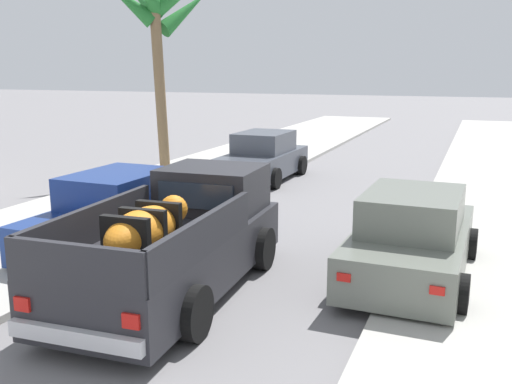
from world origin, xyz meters
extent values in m
cube|color=#B2AFA8|center=(-4.84, 12.00, 0.06)|extent=(4.86, 60.00, 0.12)
cube|color=silver|center=(-3.81, 12.00, 0.05)|extent=(0.16, 60.00, 0.10)
cube|color=silver|center=(3.81, 12.00, 0.05)|extent=(0.16, 60.00, 0.10)
cube|color=#28282D|center=(-0.71, 7.87, 0.60)|extent=(2.17, 5.19, 0.80)
cube|color=#28282D|center=(-0.79, 9.47, 1.40)|extent=(1.79, 1.58, 0.80)
cube|color=#283342|center=(-0.75, 8.71, 1.42)|extent=(1.38, 0.13, 0.44)
cube|color=#283342|center=(-0.82, 10.22, 1.42)|extent=(1.46, 0.13, 0.48)
cube|color=#28282D|center=(-1.57, 6.96, 1.28)|extent=(0.26, 3.30, 0.56)
cube|color=#28282D|center=(0.24, 7.05, 1.28)|extent=(0.26, 3.30, 0.56)
cube|color=#28282D|center=(-0.58, 5.36, 1.28)|extent=(1.88, 0.19, 0.56)
cube|color=silver|center=(-0.58, 5.27, 0.44)|extent=(1.83, 0.21, 0.20)
cylinder|color=black|center=(-1.76, 9.35, 0.38)|extent=(0.30, 0.77, 0.76)
cylinder|color=black|center=(0.20, 9.44, 0.38)|extent=(0.30, 0.77, 0.76)
cylinder|color=black|center=(-1.62, 6.42, 0.38)|extent=(0.30, 0.77, 0.76)
cylinder|color=black|center=(0.34, 6.51, 0.38)|extent=(0.30, 0.77, 0.76)
cube|color=red|center=(-1.33, 5.26, 0.74)|extent=(0.22, 0.05, 0.18)
cube|color=red|center=(0.17, 5.34, 0.74)|extent=(0.22, 0.05, 0.18)
ellipsoid|color=orange|center=(-0.66, 6.94, 1.30)|extent=(0.78, 1.73, 0.60)
sphere|color=orange|center=(-0.71, 7.89, 1.38)|extent=(0.44, 0.44, 0.44)
cube|color=black|center=(-0.64, 6.47, 1.30)|extent=(0.72, 0.15, 0.61)
cube|color=black|center=(-0.66, 6.94, 1.30)|extent=(0.72, 0.15, 0.61)
cube|color=black|center=(-0.68, 7.41, 1.30)|extent=(0.72, 0.15, 0.61)
cube|color=slate|center=(2.72, 9.94, 0.54)|extent=(1.87, 4.25, 0.72)
cube|color=slate|center=(2.72, 9.84, 1.22)|extent=(1.58, 2.14, 0.64)
cube|color=#283342|center=(2.74, 10.81, 1.20)|extent=(1.37, 0.12, 0.52)
cube|color=#283342|center=(2.69, 8.87, 1.20)|extent=(1.34, 0.12, 0.50)
cylinder|color=black|center=(1.85, 11.26, 0.32)|extent=(0.24, 0.65, 0.64)
cylinder|color=black|center=(3.65, 11.21, 0.32)|extent=(0.24, 0.65, 0.64)
cylinder|color=black|center=(1.78, 8.66, 0.32)|extent=(0.24, 0.65, 0.64)
cylinder|color=black|center=(3.58, 8.61, 0.32)|extent=(0.24, 0.65, 0.64)
cube|color=red|center=(2.03, 7.85, 0.64)|extent=(0.20, 0.05, 0.12)
cube|color=white|center=(2.16, 12.06, 0.61)|extent=(0.20, 0.05, 0.10)
cube|color=red|center=(3.29, 7.81, 0.64)|extent=(0.20, 0.05, 0.12)
cube|color=white|center=(3.39, 12.03, 0.61)|extent=(0.20, 0.05, 0.10)
cube|color=navy|center=(-2.91, 9.46, 0.54)|extent=(1.83, 4.23, 0.72)
cube|color=navy|center=(-2.91, 9.56, 1.22)|extent=(1.56, 2.13, 0.64)
cube|color=#283342|center=(-2.92, 8.59, 1.20)|extent=(1.37, 0.10, 0.52)
cube|color=#283342|center=(-2.89, 10.53, 1.20)|extent=(1.34, 0.10, 0.50)
cylinder|color=black|center=(-2.03, 8.14, 0.32)|extent=(0.23, 0.64, 0.64)
cylinder|color=black|center=(-3.83, 8.17, 0.32)|extent=(0.23, 0.64, 0.64)
cylinder|color=black|center=(-1.98, 10.74, 0.32)|extent=(0.23, 0.64, 0.64)
cylinder|color=black|center=(-3.79, 10.77, 0.32)|extent=(0.23, 0.64, 0.64)
cube|color=red|center=(-2.24, 11.55, 0.64)|extent=(0.20, 0.04, 0.12)
cube|color=white|center=(-2.33, 7.34, 0.61)|extent=(0.20, 0.04, 0.10)
cube|color=red|center=(-3.50, 11.58, 0.64)|extent=(0.20, 0.04, 0.12)
cube|color=white|center=(-3.56, 7.36, 0.61)|extent=(0.20, 0.04, 0.10)
cube|color=#474C56|center=(-2.85, 17.46, 0.54)|extent=(1.79, 4.21, 0.72)
cube|color=#474C56|center=(-2.85, 17.56, 1.22)|extent=(1.54, 2.11, 0.64)
cube|color=#283342|center=(-2.86, 16.59, 1.20)|extent=(1.37, 0.09, 0.52)
cube|color=#283342|center=(-2.84, 18.53, 1.20)|extent=(1.34, 0.09, 0.50)
cylinder|color=black|center=(-1.96, 16.15, 0.32)|extent=(0.22, 0.64, 0.64)
cylinder|color=black|center=(-3.76, 16.16, 0.32)|extent=(0.22, 0.64, 0.64)
cylinder|color=black|center=(-1.94, 18.75, 0.32)|extent=(0.22, 0.64, 0.64)
cylinder|color=black|center=(-3.74, 18.76, 0.32)|extent=(0.22, 0.64, 0.64)
cube|color=red|center=(-2.20, 19.56, 0.64)|extent=(0.20, 0.04, 0.12)
cube|color=white|center=(-2.25, 15.34, 0.61)|extent=(0.20, 0.04, 0.10)
cube|color=red|center=(-3.47, 19.57, 0.64)|extent=(0.20, 0.04, 0.12)
cube|color=white|center=(-3.48, 15.35, 0.61)|extent=(0.20, 0.04, 0.10)
cylinder|color=brown|center=(-6.14, 16.68, 2.97)|extent=(0.34, 0.71, 5.94)
cone|color=#23702D|center=(-5.63, 17.63, 5.39)|extent=(1.47, 2.09, 1.73)
cone|color=#23702D|center=(-6.93, 17.20, 5.67)|extent=(1.95, 1.55, 1.24)
cone|color=#23702D|center=(-6.77, 16.12, 5.53)|extent=(1.64, 1.54, 1.46)
camera|label=1|loc=(3.68, 0.27, 3.52)|focal=40.22mm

